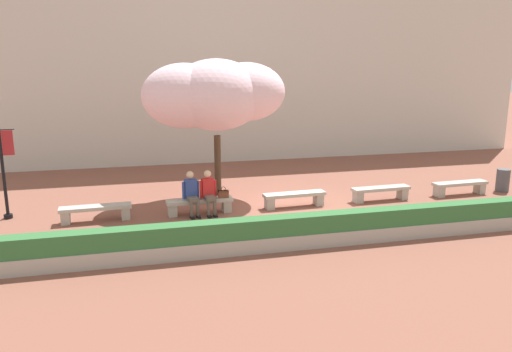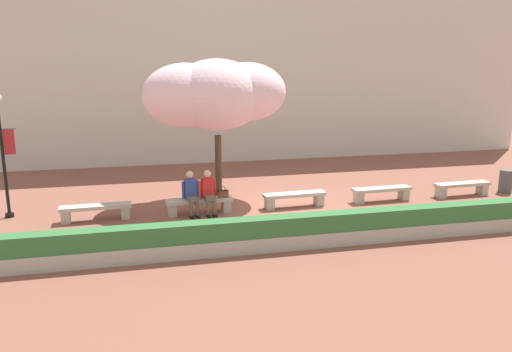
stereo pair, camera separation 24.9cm
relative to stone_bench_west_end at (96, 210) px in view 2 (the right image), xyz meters
The scene contains 14 objects.
ground_plane 5.87m from the stone_bench_west_end, ahead, with size 100.00×100.00×0.00m, color brown.
building_facade 11.80m from the stone_bench_west_end, 58.50° to the left, with size 28.00×4.00×7.95m, color beige.
stone_bench_west_end is the anchor object (origin of this frame).
stone_bench_near_west 2.93m from the stone_bench_west_end, ahead, with size 1.97×0.50×0.45m.
stone_bench_center 5.86m from the stone_bench_west_end, ahead, with size 1.97×0.50×0.45m.
stone_bench_near_east 8.79m from the stone_bench_west_end, ahead, with size 1.97×0.50×0.45m.
stone_bench_east_end 11.72m from the stone_bench_west_end, ahead, with size 1.97×0.50×0.45m.
person_seated_left 2.71m from the stone_bench_west_end, ahead, with size 0.51×0.72×1.29m.
person_seated_right 3.22m from the stone_bench_west_end, ahead, with size 0.51×0.71×1.29m.
handbag 3.64m from the stone_bench_west_end, ahead, with size 0.30×0.15×0.34m.
cherry_tree_main 5.14m from the stone_bench_west_end, 24.45° to the left, with size 4.59×3.03×4.49m.
lamp_post_with_banner 3.20m from the stone_bench_west_end, 159.93° to the left, with size 0.54×0.28×3.55m.
planter_hedge_foreground 6.72m from the stone_bench_west_end, 29.30° to the right, with size 17.28×0.50×0.80m.
trash_bin 13.46m from the stone_bench_west_end, ahead, with size 0.44×0.44×0.78m, color #4C4C51.
Camera 2 is at (-4.54, -14.15, 4.36)m, focal length 35.00 mm.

